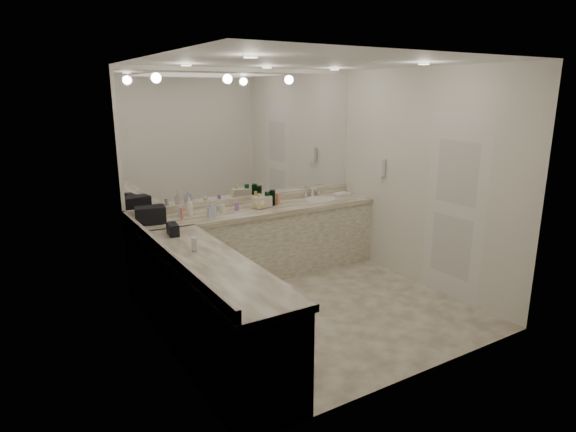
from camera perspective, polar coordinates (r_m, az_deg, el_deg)
floor at (r=5.39m, az=2.80°, el=-10.99°), size 3.20×3.20×0.00m
ceiling at (r=4.87m, az=3.20°, el=17.81°), size 3.20×3.20×0.00m
wall_back at (r=6.24m, az=-4.83°, el=5.09°), size 3.20×0.02×2.60m
wall_left at (r=4.29m, az=-14.94°, el=0.28°), size 0.02×3.00×2.60m
wall_right at (r=6.00m, az=15.74°, el=4.21°), size 0.02×3.00×2.60m
vanity_back_base at (r=6.19m, az=-3.41°, el=-3.36°), size 3.20×0.60×0.84m
vanity_back_top at (r=6.06m, az=-3.43°, el=0.67°), size 3.20×0.64×0.06m
vanity_left_base at (r=4.41m, az=-9.23°, el=-11.19°), size 0.60×2.40×0.84m
vanity_left_top at (r=4.24m, az=-9.36°, el=-5.67°), size 0.64×2.42×0.06m
backsplash_back at (r=6.29m, az=-4.68°, el=1.92°), size 3.20×0.04×0.10m
backsplash_left at (r=4.39m, az=-14.40°, el=-4.11°), size 0.04×3.00×0.10m
mirror_back at (r=6.17m, az=-4.87°, el=9.43°), size 3.12×0.01×1.55m
mirror_left at (r=4.21m, az=-15.21°, el=6.58°), size 0.01×2.92×1.55m
sink at (r=6.55m, az=3.89°, el=1.94°), size 0.44×0.44×0.03m
faucet at (r=6.70m, az=2.86°, el=2.90°), size 0.24×0.16×0.14m
wall_phone at (r=6.45m, az=10.96°, el=5.64°), size 0.06×0.10×0.24m
door at (r=5.72m, az=19.12°, el=0.90°), size 0.02×0.82×2.10m
black_toiletry_bag at (r=5.52m, az=-15.98°, el=0.05°), size 0.35×0.26×0.18m
black_bag_spill at (r=5.04m, az=-13.49°, el=-1.56°), size 0.12×0.22×0.11m
cream_cosmetic_case at (r=6.06m, az=-3.13°, el=1.62°), size 0.26×0.20×0.13m
hand_towel at (r=6.81m, az=6.42°, el=2.59°), size 0.24×0.17×0.04m
lotion_left at (r=4.49m, az=-11.05°, el=-3.38°), size 0.05×0.05×0.12m
soap_bottle_a at (r=5.76m, az=-11.60°, el=1.14°), size 0.09×0.09×0.23m
soap_bottle_b at (r=5.67m, az=-9.13°, el=0.83°), size 0.09×0.09×0.19m
soap_bottle_c at (r=6.00m, az=-3.44°, el=1.78°), size 0.18×0.18×0.19m
green_bottle_0 at (r=6.18m, az=-1.94°, el=2.12°), size 0.07×0.07×0.18m
green_bottle_1 at (r=6.09m, az=-2.49°, el=2.01°), size 0.06×0.06×0.20m
green_bottle_2 at (r=6.25m, az=-1.90°, el=2.26°), size 0.07×0.07×0.18m
green_bottle_3 at (r=6.17m, az=-1.83°, el=2.19°), size 0.07×0.07×0.20m
amenity_bottle_0 at (r=5.87m, az=-7.94°, el=0.77°), size 0.04×0.04×0.07m
amenity_bottle_1 at (r=6.22m, az=-1.19°, el=2.06°), size 0.05×0.05×0.15m
amenity_bottle_2 at (r=5.72m, az=-12.74°, el=0.54°), size 0.04×0.04×0.14m
amenity_bottle_3 at (r=6.24m, az=-2.49°, el=1.93°), size 0.04×0.04×0.11m
amenity_bottle_4 at (r=5.86m, az=-7.79°, el=0.88°), size 0.06×0.06×0.10m
amenity_bottle_5 at (r=5.94m, az=-6.09°, el=1.10°), size 0.05×0.05×0.10m
amenity_bottle_6 at (r=5.66m, az=-12.45°, el=0.30°), size 0.04×0.04×0.12m
amenity_bottle_7 at (r=5.96m, az=-8.27°, el=0.92°), size 0.05×0.05×0.06m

